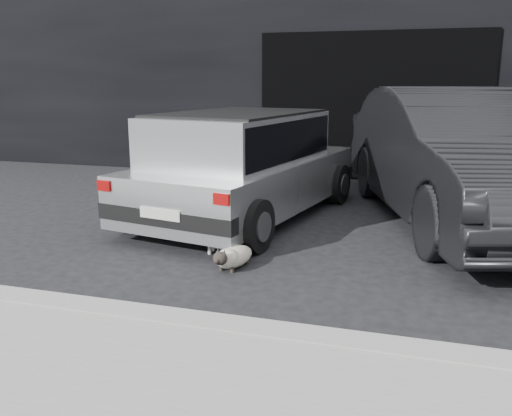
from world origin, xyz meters
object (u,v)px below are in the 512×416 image
(silver_hatchback, at_px, (243,161))
(cat_siamese, at_px, (232,257))
(cat_white, at_px, (227,240))
(second_car, at_px, (460,156))

(silver_hatchback, xyz_separation_m, cat_siamese, (0.51, -1.93, -0.64))
(cat_siamese, bearing_deg, cat_white, -50.47)
(silver_hatchback, bearing_deg, cat_siamese, -64.38)
(cat_white, bearing_deg, second_car, 130.20)
(silver_hatchback, distance_m, second_car, 2.72)
(second_car, distance_m, cat_white, 3.21)
(cat_white, bearing_deg, silver_hatchback, -169.57)
(second_car, distance_m, cat_siamese, 3.36)
(second_car, xyz_separation_m, cat_white, (-2.36, -2.06, -0.69))
(silver_hatchback, height_order, second_car, second_car)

